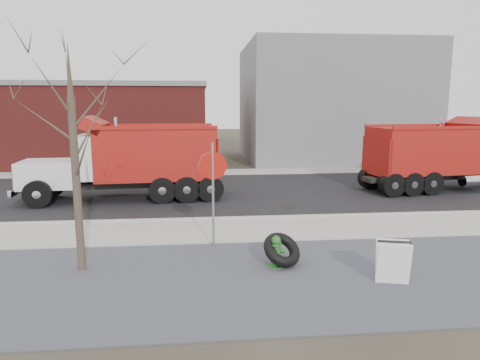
{
  "coord_description": "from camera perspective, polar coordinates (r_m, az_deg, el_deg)",
  "views": [
    {
      "loc": [
        -0.44,
        -12.42,
        3.8
      ],
      "look_at": [
        0.91,
        1.38,
        1.4
      ],
      "focal_mm": 32.0,
      "sensor_mm": 36.0,
      "label": 1
    }
  ],
  "objects": [
    {
      "name": "bare_tree",
      "position": [
        10.22,
        -21.39,
        6.32
      ],
      "size": [
        3.2,
        3.2,
        5.2
      ],
      "color": "#382D23",
      "rests_on": "ground"
    },
    {
      "name": "far_sidewalk",
      "position": [
        24.72,
        -4.5,
        1.01
      ],
      "size": [
        60.0,
        2.0,
        0.06
      ],
      "primitive_type": "cube",
      "color": "#9E9B93",
      "rests_on": "ground"
    },
    {
      "name": "truck_tire",
      "position": [
        10.39,
        5.6,
        -9.24
      ],
      "size": [
        1.25,
        1.23,
        0.82
      ],
      "color": "black",
      "rests_on": "ground"
    },
    {
      "name": "ground",
      "position": [
        13.0,
        -3.43,
        -7.2
      ],
      "size": [
        120.0,
        120.0,
        0.0
      ],
      "primitive_type": "plane",
      "color": "#383328",
      "rests_on": "ground"
    },
    {
      "name": "road",
      "position": [
        19.11,
        -4.15,
        -1.65
      ],
      "size": [
        60.0,
        9.4,
        0.02
      ],
      "primitive_type": "cube",
      "color": "black",
      "rests_on": "ground"
    },
    {
      "name": "curb",
      "position": [
        14.47,
        -3.67,
        -5.2
      ],
      "size": [
        60.0,
        0.15,
        0.11
      ],
      "primitive_type": "cube",
      "color": "#9E9B93",
      "rests_on": "ground"
    },
    {
      "name": "dump_truck_red_b",
      "position": [
        17.93,
        -14.17,
        2.85
      ],
      "size": [
        8.03,
        2.8,
        3.37
      ],
      "rotation": [
        0.0,
        0.0,
        3.21
      ],
      "color": "black",
      "rests_on": "ground"
    },
    {
      "name": "gravel_verge",
      "position": [
        9.7,
        -2.61,
        -13.16
      ],
      "size": [
        60.0,
        5.0,
        0.03
      ],
      "primitive_type": "cube",
      "color": "slate",
      "rests_on": "ground"
    },
    {
      "name": "stop_sign",
      "position": [
        11.34,
        -3.64,
        0.4
      ],
      "size": [
        0.78,
        0.08,
        2.87
      ],
      "rotation": [
        0.0,
        0.0,
        -0.33
      ],
      "color": "gray",
      "rests_on": "ground"
    },
    {
      "name": "sidewalk",
      "position": [
        13.23,
        -3.47,
        -6.76
      ],
      "size": [
        60.0,
        2.5,
        0.06
      ],
      "primitive_type": "cube",
      "color": "#9E9B93",
      "rests_on": "ground"
    },
    {
      "name": "building_grey",
      "position": [
        31.85,
        11.84,
        9.97
      ],
      "size": [
        12.0,
        10.0,
        8.0
      ],
      "color": "slate",
      "rests_on": "ground"
    },
    {
      "name": "fire_hydrant",
      "position": [
        10.33,
        4.82,
        -9.66
      ],
      "size": [
        0.44,
        0.43,
        0.79
      ],
      "rotation": [
        0.0,
        0.0,
        0.06
      ],
      "color": "#2F752C",
      "rests_on": "ground"
    },
    {
      "name": "dump_truck_red_a",
      "position": [
        21.46,
        25.33,
        3.17
      ],
      "size": [
        8.19,
        3.19,
        3.28
      ],
      "rotation": [
        0.0,
        0.0,
        0.13
      ],
      "color": "black",
      "rests_on": "ground"
    },
    {
      "name": "sandwich_board",
      "position": [
        9.87,
        19.73,
        -10.26
      ],
      "size": [
        0.78,
        0.6,
        0.96
      ],
      "rotation": [
        0.0,
        0.0,
        -0.26
      ],
      "color": "white",
      "rests_on": "ground"
    },
    {
      "name": "building_brick",
      "position": [
        30.96,
        -23.74,
        6.87
      ],
      "size": [
        20.2,
        8.2,
        5.3
      ],
      "color": "maroon",
      "rests_on": "ground"
    }
  ]
}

